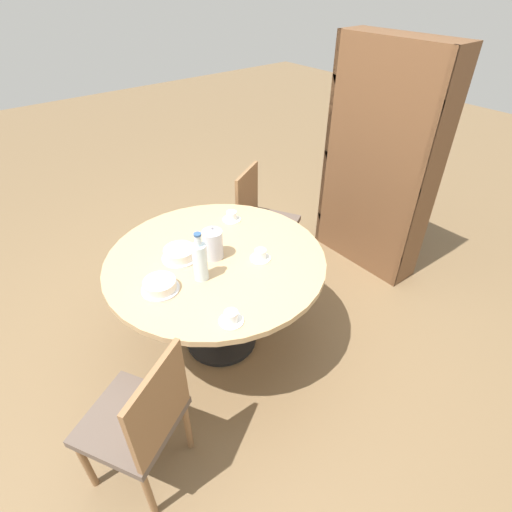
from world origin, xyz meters
The scene contains 12 objects.
ground_plane centered at (0.00, 0.00, 0.00)m, with size 14.00×14.00×0.00m, color brown.
dining_table centered at (0.00, 0.00, 0.61)m, with size 1.34×1.34×0.73m.
chair_a centered at (0.52, -0.79, 0.46)m, with size 0.57×0.57×0.87m.
chair_b centered at (-0.51, 0.80, 0.46)m, with size 0.57×0.57×0.87m.
bookshelf centered at (-0.02, 1.56, 0.89)m, with size 0.91×0.28×1.80m.
coffee_pot centered at (-0.02, 0.00, 0.83)m, with size 0.12×0.12×0.22m.
water_bottle centered at (0.11, -0.17, 0.85)m, with size 0.08×0.08×0.30m.
cake_main centered at (-0.13, -0.17, 0.76)m, with size 0.22×0.22×0.07m.
cake_second centered at (0.06, -0.40, 0.76)m, with size 0.21×0.21×0.06m.
cup_a centered at (0.18, 0.21, 0.75)m, with size 0.13×0.13×0.06m.
cup_b centered at (-0.29, 0.34, 0.75)m, with size 0.13×0.13×0.06m.
cup_c centered at (0.49, -0.24, 0.75)m, with size 0.13×0.13×0.06m.
Camera 1 is at (1.66, -1.03, 2.18)m, focal length 28.00 mm.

